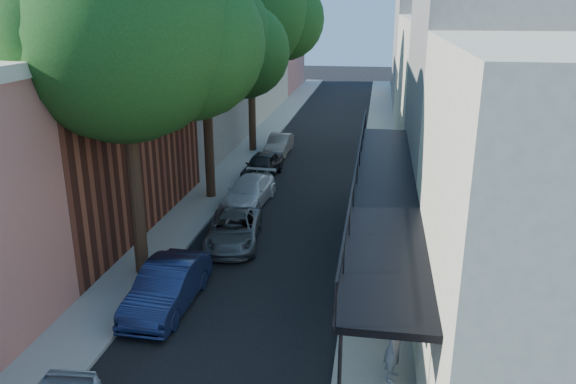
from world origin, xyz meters
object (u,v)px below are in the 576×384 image
at_px(parked_car_d, 249,192).
at_px(parked_car_e, 262,165).
at_px(oak_far, 259,12).
at_px(parked_car_b, 167,286).
at_px(parked_car_f, 279,144).
at_px(pedestrian, 394,346).
at_px(oak_mid, 214,44).
at_px(parked_car_c, 234,230).
at_px(oak_near, 139,32).

relative_size(parked_car_d, parked_car_e, 1.11).
bearing_deg(parked_car_e, oak_far, 108.05).
relative_size(parked_car_b, parked_car_d, 0.99).
distance_m(parked_car_f, pedestrian, 22.26).
distance_m(parked_car_e, parked_car_f, 5.07).
bearing_deg(parked_car_b, parked_car_d, 89.41).
bearing_deg(pedestrian, parked_car_d, 40.45).
distance_m(oak_mid, parked_car_d, 6.68).
xyz_separation_m(parked_car_d, parked_car_f, (-0.25, 9.38, -0.03)).
height_order(parked_car_c, pedestrian, pedestrian).
relative_size(oak_near, parked_car_d, 2.71).
relative_size(oak_far, parked_car_e, 3.13).
bearing_deg(parked_car_f, parked_car_b, -88.96).
bearing_deg(pedestrian, oak_far, 32.35).
height_order(oak_mid, parked_car_d, oak_mid).
bearing_deg(parked_car_f, pedestrian, -71.71).
height_order(parked_car_d, parked_car_e, parked_car_e).
relative_size(oak_far, parked_car_f, 3.35).
distance_m(oak_near, parked_car_e, 13.62).
relative_size(parked_car_b, parked_car_c, 1.02).
distance_m(oak_far, parked_car_f, 7.79).
height_order(parked_car_e, parked_car_f, parked_car_e).
bearing_deg(oak_mid, pedestrian, -58.30).
bearing_deg(oak_near, parked_car_b, -61.23).
xyz_separation_m(oak_far, parked_car_c, (1.95, -14.30, -7.69)).
bearing_deg(pedestrian, parked_car_e, 34.63).
height_order(parked_car_d, parked_car_f, parked_car_d).
distance_m(oak_far, parked_car_d, 12.56).
bearing_deg(parked_car_b, parked_car_e, 91.15).
distance_m(oak_far, pedestrian, 24.21).
bearing_deg(parked_car_f, parked_car_e, -88.91).
distance_m(parked_car_d, parked_car_f, 9.38).
xyz_separation_m(parked_car_e, pedestrian, (6.54, -16.21, 0.35)).
distance_m(oak_mid, parked_car_c, 8.59).
xyz_separation_m(parked_car_b, parked_car_d, (0.32, 9.36, -0.08)).
height_order(oak_near, oak_mid, oak_near).
height_order(oak_near, parked_car_b, oak_near).
bearing_deg(parked_car_c, parked_car_e, 86.88).
relative_size(oak_mid, parked_car_b, 2.45).
xyz_separation_m(parked_car_c, pedestrian, (5.83, -7.44, 0.43)).
height_order(parked_car_b, parked_car_f, parked_car_b).
bearing_deg(parked_car_c, parked_car_d, 87.92).
xyz_separation_m(parked_car_d, parked_car_e, (-0.27, 4.31, 0.04)).
bearing_deg(parked_car_d, oak_mid, 157.98).
relative_size(parked_car_b, pedestrian, 2.36).
xyz_separation_m(oak_near, parked_car_d, (1.53, 7.16, -7.27)).
distance_m(parked_car_e, pedestrian, 17.48).
relative_size(parked_car_e, pedestrian, 2.15).
xyz_separation_m(oak_far, parked_car_d, (1.51, -9.85, -7.65)).
distance_m(parked_car_d, pedestrian, 13.45).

